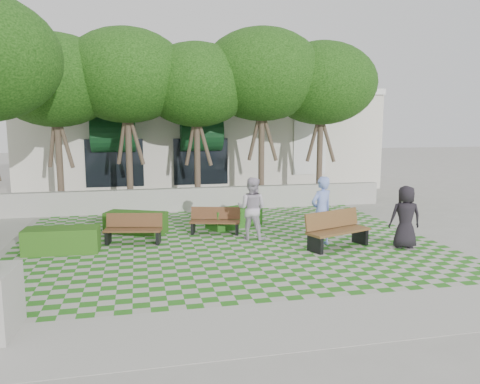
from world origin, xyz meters
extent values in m
plane|color=gray|center=(0.00, 0.00, 0.00)|extent=(90.00, 90.00, 0.00)
plane|color=#2B721E|center=(0.00, 1.00, 0.01)|extent=(12.00, 12.00, 0.00)
cube|color=#9E9B93|center=(0.00, -4.70, 0.01)|extent=(16.00, 2.00, 0.01)
cube|color=#9E9B93|center=(0.00, 6.20, 0.45)|extent=(15.00, 0.36, 0.90)
cube|color=brown|center=(2.92, -0.27, 0.48)|extent=(2.02, 1.23, 0.06)
cube|color=brown|center=(2.82, -0.01, 0.77)|extent=(1.86, 0.81, 0.49)
cube|color=black|center=(2.11, -0.57, 0.24)|extent=(0.29, 0.54, 0.47)
cube|color=black|center=(3.72, 0.03, 0.24)|extent=(0.29, 0.54, 0.47)
cube|color=#51301C|center=(-0.17, 2.11, 0.39)|extent=(1.63, 0.88, 0.05)
cube|color=#51301C|center=(-0.11, 2.33, 0.62)|extent=(1.53, 0.52, 0.39)
cube|color=black|center=(-0.84, 2.29, 0.19)|extent=(0.20, 0.44, 0.38)
cube|color=black|center=(0.50, 1.92, 0.19)|extent=(0.20, 0.44, 0.38)
cube|color=#51321C|center=(-2.67, 1.44, 0.41)|extent=(1.69, 0.82, 0.05)
cube|color=#51321C|center=(-2.62, 1.67, 0.65)|extent=(1.62, 0.44, 0.41)
cube|color=black|center=(-3.38, 1.59, 0.20)|extent=(0.18, 0.46, 0.40)
cube|color=black|center=(-1.96, 1.30, 0.20)|extent=(0.18, 0.46, 0.40)
cube|color=#1D5115|center=(0.62, 2.96, 0.32)|extent=(1.98, 1.43, 0.64)
cube|color=#204913|center=(-2.59, 2.79, 0.33)|extent=(2.04, 1.48, 0.66)
cube|color=#244E15|center=(-4.53, 0.91, 0.34)|extent=(1.97, 0.87, 0.68)
imported|color=#7A91DE|center=(2.56, 0.13, 0.99)|extent=(0.84, 0.70, 1.98)
imported|color=black|center=(4.73, -0.63, 0.88)|extent=(0.95, 0.71, 1.75)
imported|color=silver|center=(0.81, 1.25, 0.93)|extent=(1.14, 1.06, 1.86)
cylinder|color=#47382B|center=(-5.50, 7.60, 1.82)|extent=(0.26, 0.26, 3.64)
ellipsoid|color=#1E4C11|center=(-5.50, 7.60, 5.07)|extent=(4.80, 4.80, 3.60)
cylinder|color=#47382B|center=(-2.80, 7.60, 1.90)|extent=(0.26, 0.26, 3.81)
ellipsoid|color=#1E4C11|center=(-2.80, 7.60, 5.30)|extent=(5.00, 5.00, 3.75)
cylinder|color=#47382B|center=(0.00, 7.60, 1.79)|extent=(0.26, 0.26, 3.58)
ellipsoid|color=#1E4C11|center=(0.00, 7.60, 4.99)|extent=(4.60, 4.60, 3.45)
cylinder|color=#47382B|center=(2.80, 7.60, 1.96)|extent=(0.26, 0.26, 3.92)
ellipsoid|color=#1E4C11|center=(2.80, 7.60, 5.46)|extent=(5.20, 5.20, 3.90)
cylinder|color=#47382B|center=(5.50, 7.60, 1.85)|extent=(0.26, 0.26, 3.70)
ellipsoid|color=#1E4C11|center=(5.50, 7.60, 5.15)|extent=(4.80, 4.80, 3.60)
cube|color=beige|center=(1.00, 14.20, 2.50)|extent=(18.00, 8.00, 5.00)
cube|color=white|center=(1.00, 10.20, 5.00)|extent=(18.00, 0.30, 0.30)
cube|color=black|center=(6.00, 10.18, 2.20)|extent=(1.40, 0.10, 2.40)
cylinder|color=#0F3719|center=(-3.50, 10.18, 3.00)|extent=(3.00, 1.80, 1.80)
cube|color=black|center=(-3.50, 10.18, 1.60)|extent=(2.60, 0.08, 2.20)
cylinder|color=#0F3719|center=(0.50, 10.18, 3.00)|extent=(3.00, 1.80, 1.80)
cube|color=black|center=(0.50, 10.18, 1.60)|extent=(2.60, 0.08, 2.20)
camera|label=1|loc=(-2.50, -12.04, 3.50)|focal=35.00mm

